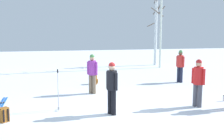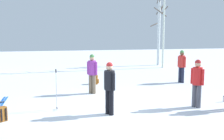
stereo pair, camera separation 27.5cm
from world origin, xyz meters
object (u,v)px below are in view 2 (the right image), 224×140
(ski_pair_lying_0, at_px, (2,102))
(water_bottle_1, at_px, (224,99))
(person_0, at_px, (92,71))
(birch_tree_5, at_px, (164,12))
(person_2, at_px, (109,85))
(backpack_0, at_px, (2,114))
(person_1, at_px, (182,64))
(backpack_1, at_px, (96,80))
(person_4, at_px, (197,80))
(birch_tree_6, at_px, (159,31))
(ski_poles_0, at_px, (56,88))

(ski_pair_lying_0, bearing_deg, water_bottle_1, -11.69)
(person_0, distance_m, birch_tree_5, 10.29)
(person_0, distance_m, person_2, 3.15)
(birch_tree_5, bearing_deg, backpack_0, -132.17)
(birch_tree_5, bearing_deg, person_1, -103.41)
(backpack_1, relative_size, water_bottle_1, 1.88)
(person_2, bearing_deg, birch_tree_5, 59.41)
(person_2, distance_m, backpack_0, 3.40)
(person_2, relative_size, person_4, 1.00)
(ski_pair_lying_0, xyz_separation_m, backpack_0, (0.37, -2.32, 0.20))
(person_0, distance_m, ski_pair_lying_0, 3.79)
(birch_tree_5, distance_m, birch_tree_6, 2.14)
(person_0, distance_m, person_4, 4.45)
(person_0, height_order, birch_tree_5, birch_tree_5)
(ski_poles_0, relative_size, backpack_1, 3.22)
(ski_poles_0, bearing_deg, person_0, 55.55)
(ski_poles_0, bearing_deg, water_bottle_1, -2.20)
(water_bottle_1, xyz_separation_m, birch_tree_5, (1.64, 9.96, 4.01))
(backpack_1, height_order, birch_tree_6, birch_tree_6)
(ski_pair_lying_0, distance_m, backpack_1, 5.00)
(person_1, bearing_deg, person_4, -110.15)
(person_0, distance_m, backpack_1, 2.29)
(birch_tree_5, bearing_deg, birch_tree_6, 78.95)
(person_1, xyz_separation_m, backpack_0, (-8.16, -4.66, -0.77))
(person_2, bearing_deg, backpack_1, 85.79)
(ski_pair_lying_0, relative_size, backpack_0, 4.09)
(ski_pair_lying_0, xyz_separation_m, birch_tree_6, (10.25, 9.83, 2.71))
(person_1, distance_m, ski_poles_0, 7.56)
(water_bottle_1, bearing_deg, ski_pair_lying_0, 168.31)
(ski_poles_0, bearing_deg, person_1, 30.32)
(person_1, bearing_deg, backpack_1, 172.79)
(person_0, xyz_separation_m, person_1, (4.96, 1.54, 0.00))
(person_2, relative_size, ski_pair_lying_0, 0.95)
(person_0, bearing_deg, person_2, -88.07)
(backpack_1, bearing_deg, birch_tree_6, 48.25)
(water_bottle_1, bearing_deg, person_0, 151.94)
(water_bottle_1, bearing_deg, backpack_1, 132.49)
(backpack_1, bearing_deg, backpack_0, -125.29)
(backpack_0, bearing_deg, person_4, 1.20)
(person_2, distance_m, birch_tree_6, 13.94)
(backpack_0, bearing_deg, ski_pair_lying_0, 99.11)
(person_4, xyz_separation_m, ski_pair_lying_0, (-6.88, 2.19, -0.97))
(person_4, relative_size, backpack_1, 3.90)
(person_1, bearing_deg, person_2, -136.01)
(ski_poles_0, bearing_deg, person_2, -27.56)
(person_4, height_order, birch_tree_5, birch_tree_5)
(person_4, relative_size, water_bottle_1, 7.32)
(backpack_0, distance_m, water_bottle_1, 7.95)
(water_bottle_1, bearing_deg, person_2, -172.24)
(person_4, height_order, water_bottle_1, person_4)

